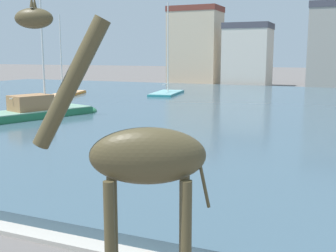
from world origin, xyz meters
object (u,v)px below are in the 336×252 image
object	(u,v)px
giraffe_statue	(138,162)
sailboat_green	(45,113)
sailboat_orange	(62,97)
sailboat_teal	(168,94)

from	to	relation	value
giraffe_statue	sailboat_green	world-z (taller)	sailboat_green
giraffe_statue	sailboat_orange	world-z (taller)	sailboat_orange
sailboat_green	sailboat_orange	xyz separation A→B (m)	(-7.08, 11.05, -0.26)
sailboat_green	giraffe_statue	bearing A→B (deg)	-46.82
giraffe_statue	sailboat_orange	distance (m)	35.32
sailboat_orange	giraffe_statue	bearing A→B (deg)	-50.72
sailboat_orange	sailboat_teal	size ratio (longest dim) A/B	0.96
giraffe_statue	sailboat_orange	xyz separation A→B (m)	(-22.31, 27.28, -2.33)
sailboat_green	sailboat_orange	world-z (taller)	sailboat_green
giraffe_statue	sailboat_orange	bearing A→B (deg)	129.28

